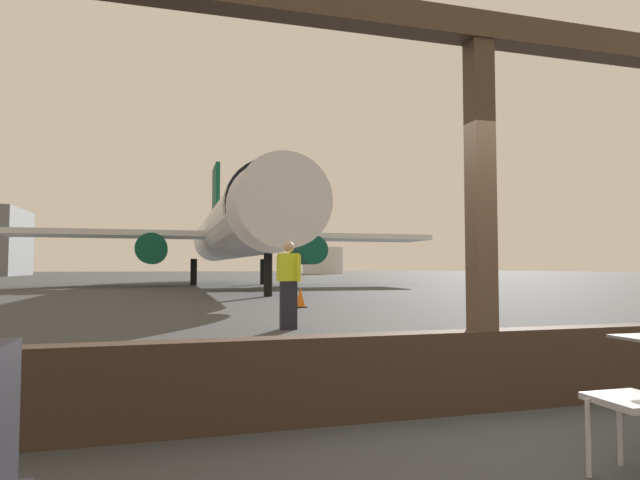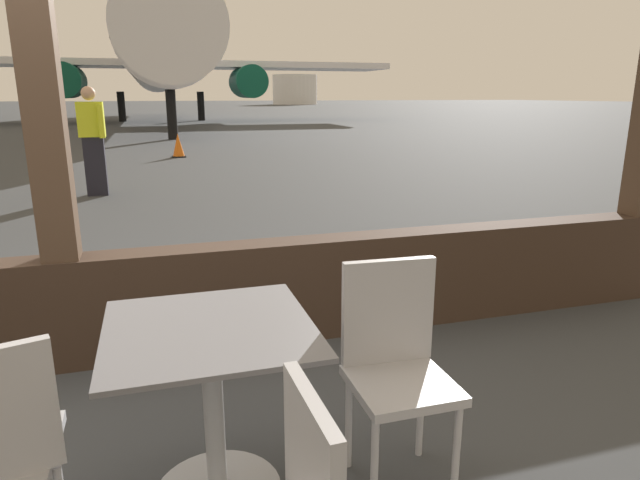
% 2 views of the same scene
% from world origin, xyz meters
% --- Properties ---
extents(ground_plane, '(220.00, 220.00, 0.00)m').
position_xyz_m(ground_plane, '(0.00, 40.00, 0.00)').
color(ground_plane, '#383A3D').
extents(window_frame, '(8.68, 0.24, 3.48)m').
position_xyz_m(window_frame, '(0.00, 0.00, 1.21)').
color(window_frame, '#38281E').
rests_on(window_frame, ground).
extents(airplane, '(28.09, 33.05, 10.52)m').
position_xyz_m(airplane, '(1.32, 30.79, 3.64)').
color(airplane, silver).
rests_on(airplane, ground).
extents(ground_crew_worker, '(0.42, 0.44, 1.74)m').
position_xyz_m(ground_crew_worker, '(-0.36, 6.27, 0.90)').
color(ground_crew_worker, black).
rests_on(ground_crew_worker, ground).
extents(traffic_cone, '(0.36, 0.36, 0.62)m').
position_xyz_m(traffic_cone, '(1.21, 11.76, 0.29)').
color(traffic_cone, orange).
rests_on(traffic_cone, ground).
extents(fuel_storage_tank, '(7.44, 7.44, 4.80)m').
position_xyz_m(fuel_storage_tank, '(24.16, 89.15, 2.40)').
color(fuel_storage_tank, white).
rests_on(fuel_storage_tank, ground).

